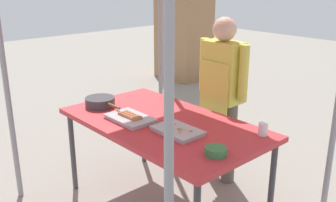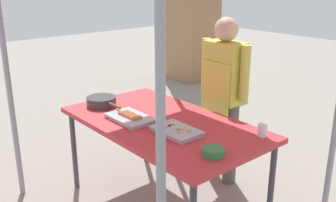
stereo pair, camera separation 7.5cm
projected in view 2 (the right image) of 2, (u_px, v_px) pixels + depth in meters
name	position (u px, v px, depth m)	size (l,w,h in m)	color
stall_table	(163.00, 127.00, 2.97)	(1.60, 0.90, 0.75)	#C63338
tray_grilled_sausages	(130.00, 118.00, 2.97)	(0.38, 0.24, 0.05)	#ADADB2
tray_meat_skewers	(177.00, 131.00, 2.73)	(0.35, 0.23, 0.04)	#ADADB2
cooking_wok	(102.00, 101.00, 3.28)	(0.41, 0.25, 0.08)	#38383A
condiment_bowl	(213.00, 152.00, 2.39)	(0.14, 0.14, 0.05)	#33723F
drink_cup_near_edge	(262.00, 130.00, 2.67)	(0.06, 0.06, 0.09)	white
vendor_woman	(223.00, 89.00, 3.37)	(0.52, 0.22, 1.48)	#595147
neighbor_stall_left	(190.00, 20.00, 6.82)	(0.83, 0.72, 2.06)	#9E724C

